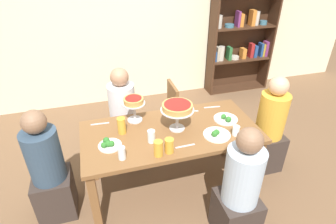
# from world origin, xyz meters

# --- Properties ---
(ground_plane) EXTENTS (12.00, 12.00, 0.00)m
(ground_plane) POSITION_xyz_m (0.00, 0.00, 0.00)
(ground_plane) COLOR brown
(rear_partition) EXTENTS (8.00, 0.12, 2.80)m
(rear_partition) POSITION_xyz_m (0.00, 2.20, 1.40)
(rear_partition) COLOR beige
(rear_partition) RESTS_ON ground_plane
(dining_table) EXTENTS (1.68, 0.81, 0.74)m
(dining_table) POSITION_xyz_m (0.00, 0.00, 0.65)
(dining_table) COLOR brown
(dining_table) RESTS_ON ground_plane
(bookshelf) EXTENTS (1.10, 0.30, 2.21)m
(bookshelf) POSITION_xyz_m (1.83, 2.02, 1.11)
(bookshelf) COLOR #422819
(bookshelf) RESTS_ON ground_plane
(diner_head_east) EXTENTS (0.34, 0.34, 1.15)m
(diner_head_east) POSITION_xyz_m (1.14, 0.02, 0.49)
(diner_head_east) COLOR #382D28
(diner_head_east) RESTS_ON ground_plane
(diner_near_right) EXTENTS (0.34, 0.34, 1.15)m
(diner_near_right) POSITION_xyz_m (0.38, -0.70, 0.49)
(diner_near_right) COLOR #382D28
(diner_near_right) RESTS_ON ground_plane
(diner_head_west) EXTENTS (0.34, 0.34, 1.15)m
(diner_head_west) POSITION_xyz_m (-1.15, -0.00, 0.49)
(diner_head_west) COLOR #382D28
(diner_head_west) RESTS_ON ground_plane
(diner_far_left) EXTENTS (0.34, 0.34, 1.15)m
(diner_far_left) POSITION_xyz_m (-0.37, 0.68, 0.49)
(diner_far_left) COLOR #382D28
(diner_far_left) RESTS_ON ground_plane
(chair_far_right) EXTENTS (0.40, 0.40, 0.87)m
(chair_far_right) POSITION_xyz_m (0.34, 0.69, 0.49)
(chair_far_right) COLOR brown
(chair_far_right) RESTS_ON ground_plane
(deep_dish_pizza_stand) EXTENTS (0.32, 0.32, 0.27)m
(deep_dish_pizza_stand) POSITION_xyz_m (0.07, 0.02, 0.96)
(deep_dish_pizza_stand) COLOR silver
(deep_dish_pizza_stand) RESTS_ON dining_table
(personal_pizza_stand) EXTENTS (0.23, 0.23, 0.26)m
(personal_pizza_stand) POSITION_xyz_m (-0.30, 0.28, 0.94)
(personal_pizza_stand) COLOR silver
(personal_pizza_stand) RESTS_ON dining_table
(salad_plate_near_diner) EXTENTS (0.25, 0.25, 0.07)m
(salad_plate_near_diner) POSITION_xyz_m (0.38, -0.20, 0.76)
(salad_plate_near_diner) COLOR white
(salad_plate_near_diner) RESTS_ON dining_table
(salad_plate_far_diner) EXTENTS (0.24, 0.24, 0.07)m
(salad_plate_far_diner) POSITION_xyz_m (0.59, 0.02, 0.76)
(salad_plate_far_diner) COLOR white
(salad_plate_far_diner) RESTS_ON dining_table
(salad_plate_spare) EXTENTS (0.21, 0.21, 0.07)m
(salad_plate_spare) POSITION_xyz_m (-0.59, -0.08, 0.77)
(salad_plate_spare) COLOR white
(salad_plate_spare) RESTS_ON dining_table
(beer_glass_amber_tall) EXTENTS (0.08, 0.08, 0.16)m
(beer_glass_amber_tall) POSITION_xyz_m (-0.45, 0.10, 0.82)
(beer_glass_amber_tall) COLOR gold
(beer_glass_amber_tall) RESTS_ON dining_table
(beer_glass_amber_short) EXTENTS (0.08, 0.08, 0.14)m
(beer_glass_amber_short) POSITION_xyz_m (-0.20, -0.31, 0.81)
(beer_glass_amber_short) COLOR gold
(beer_glass_amber_short) RESTS_ON dining_table
(beer_glass_amber_spare) EXTENTS (0.08, 0.08, 0.13)m
(beer_glass_amber_spare) POSITION_xyz_m (-0.10, -0.30, 0.81)
(beer_glass_amber_spare) COLOR gold
(beer_glass_amber_spare) RESTS_ON dining_table
(water_glass_clear_near) EXTENTS (0.06, 0.06, 0.12)m
(water_glass_clear_near) POSITION_xyz_m (-0.50, -0.27, 0.80)
(water_glass_clear_near) COLOR white
(water_glass_clear_near) RESTS_ON dining_table
(water_glass_clear_far) EXTENTS (0.07, 0.07, 0.12)m
(water_glass_clear_far) POSITION_xyz_m (-0.22, -0.12, 0.80)
(water_glass_clear_far) COLOR white
(water_glass_clear_far) RESTS_ON dining_table
(water_glass_clear_spare) EXTENTS (0.06, 0.06, 0.09)m
(water_glass_clear_spare) POSITION_xyz_m (0.56, -0.23, 0.79)
(water_glass_clear_spare) COLOR white
(water_glass_clear_spare) RESTS_ON dining_table
(cutlery_fork_near) EXTENTS (0.18, 0.03, 0.00)m
(cutlery_fork_near) POSITION_xyz_m (-0.64, 0.31, 0.74)
(cutlery_fork_near) COLOR silver
(cutlery_fork_near) RESTS_ON dining_table
(cutlery_knife_near) EXTENTS (0.17, 0.08, 0.00)m
(cutlery_knife_near) POSITION_xyz_m (0.30, 0.29, 0.74)
(cutlery_knife_near) COLOR silver
(cutlery_knife_near) RESTS_ON dining_table
(cutlery_fork_far) EXTENTS (0.18, 0.04, 0.00)m
(cutlery_fork_far) POSITION_xyz_m (0.56, 0.30, 0.74)
(cutlery_fork_far) COLOR silver
(cutlery_fork_far) RESTS_ON dining_table
(cutlery_knife_far) EXTENTS (0.18, 0.02, 0.00)m
(cutlery_knife_far) POSITION_xyz_m (0.05, -0.26, 0.74)
(cutlery_knife_far) COLOR silver
(cutlery_knife_far) RESTS_ON dining_table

